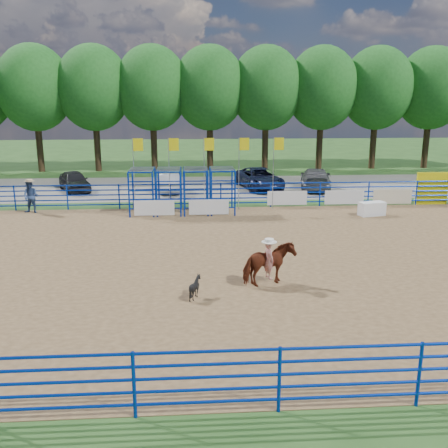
{
  "coord_description": "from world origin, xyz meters",
  "views": [
    {
      "loc": [
        -1.77,
        -19.15,
        6.47
      ],
      "look_at": [
        -0.42,
        1.0,
        1.3
      ],
      "focal_mm": 40.0,
      "sensor_mm": 36.0,
      "label": 1
    }
  ],
  "objects": [
    {
      "name": "spectator_cowboy",
      "position": [
        -10.86,
        9.32,
        0.98
      ],
      "size": [
        1.03,
        0.87,
        1.92
      ],
      "color": "navy",
      "rests_on": "arena_dirt"
    },
    {
      "name": "ground",
      "position": [
        0.0,
        0.0,
        0.0
      ],
      "size": [
        120.0,
        120.0,
        0.0
      ],
      "primitive_type": "plane",
      "color": "#355F26",
      "rests_on": "ground"
    },
    {
      "name": "arena_dirt",
      "position": [
        0.0,
        0.0,
        0.01
      ],
      "size": [
        30.0,
        20.0,
        0.02
      ],
      "primitive_type": "cube",
      "color": "olive",
      "rests_on": "ground"
    },
    {
      "name": "horse_and_rider",
      "position": [
        0.9,
        -2.77,
        0.88
      ],
      "size": [
        1.99,
        1.43,
        2.36
      ],
      "color": "maroon",
      "rests_on": "arena_dirt"
    },
    {
      "name": "gravel_strip",
      "position": [
        0.0,
        17.0,
        0.01
      ],
      "size": [
        40.0,
        10.0,
        0.01
      ],
      "primitive_type": "cube",
      "color": "gray",
      "rests_on": "ground"
    },
    {
      "name": "chute_assembly",
      "position": [
        -1.9,
        8.84,
        1.26
      ],
      "size": [
        19.32,
        2.41,
        4.2
      ],
      "color": "#0831BE",
      "rests_on": "ground"
    },
    {
      "name": "calf",
      "position": [
        -1.69,
        -3.77,
        0.39
      ],
      "size": [
        0.86,
        0.83,
        0.74
      ],
      "primitive_type": "imported",
      "rotation": [
        0.0,
        0.0,
        2.01
      ],
      "color": "black",
      "rests_on": "arena_dirt"
    },
    {
      "name": "car_a",
      "position": [
        -9.96,
        16.21,
        0.71
      ],
      "size": [
        3.18,
        4.43,
        1.4
      ],
      "primitive_type": "imported",
      "rotation": [
        0.0,
        0.0,
        0.42
      ],
      "color": "black",
      "rests_on": "gravel_strip"
    },
    {
      "name": "treeline",
      "position": [
        0.0,
        26.0,
        7.53
      ],
      "size": [
        56.4,
        6.4,
        11.24
      ],
      "color": "#3F2B19",
      "rests_on": "ground"
    },
    {
      "name": "car_d",
      "position": [
        7.17,
        15.85,
        0.75
      ],
      "size": [
        3.08,
        5.42,
        1.48
      ],
      "primitive_type": "imported",
      "rotation": [
        0.0,
        0.0,
        2.93
      ],
      "color": "#515153",
      "rests_on": "gravel_strip"
    },
    {
      "name": "car_c",
      "position": [
        3.17,
        16.21,
        0.75
      ],
      "size": [
        3.41,
        5.67,
        1.47
      ],
      "primitive_type": "imported",
      "rotation": [
        0.0,
        0.0,
        0.19
      ],
      "color": "#141832",
      "rests_on": "gravel_strip"
    },
    {
      "name": "car_b",
      "position": [
        -3.3,
        15.51,
        0.66
      ],
      "size": [
        1.71,
        4.03,
        1.29
      ],
      "primitive_type": "imported",
      "rotation": [
        0.0,
        0.0,
        3.23
      ],
      "color": "#999CA1",
      "rests_on": "gravel_strip"
    },
    {
      "name": "announcer_table",
      "position": [
        8.29,
        7.4,
        0.4
      ],
      "size": [
        1.54,
        0.98,
        0.76
      ],
      "primitive_type": "cube",
      "rotation": [
        0.0,
        0.0,
        0.24
      ],
      "color": "white",
      "rests_on": "arena_dirt"
    },
    {
      "name": "perimeter_fence",
      "position": [
        0.0,
        0.0,
        0.75
      ],
      "size": [
        30.1,
        20.1,
        1.5
      ],
      "color": "#0831BE",
      "rests_on": "ground"
    }
  ]
}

